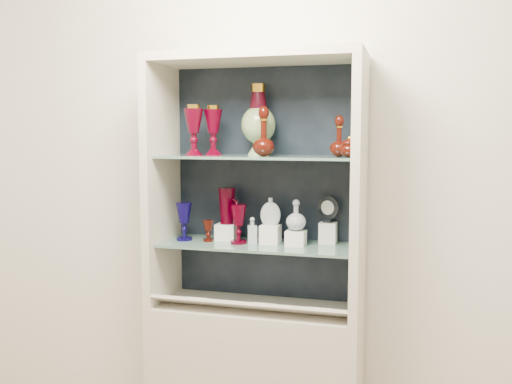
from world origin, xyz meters
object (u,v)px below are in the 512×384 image
(cobalt_goblet, at_px, (184,221))
(ruby_goblet_tall, at_px, (239,224))
(ruby_decanter_b, at_px, (339,135))
(pedestal_lamp_left, at_px, (194,130))
(enamel_urn, at_px, (258,120))
(ruby_decanter_a, at_px, (264,128))
(cameo_medallion, at_px, (328,209))
(lidded_bowl, at_px, (349,146))
(flat_flask, at_px, (270,211))
(ruby_pitcher, at_px, (227,206))
(ruby_goblet_small, at_px, (208,231))
(clear_square_bottle, at_px, (252,230))
(clear_round_decanter, at_px, (296,216))
(pedestal_lamp_right, at_px, (213,130))

(cobalt_goblet, distance_m, ruby_goblet_tall, 0.28)
(ruby_decanter_b, bearing_deg, pedestal_lamp_left, -176.36)
(enamel_urn, distance_m, ruby_decanter_a, 0.14)
(pedestal_lamp_left, distance_m, enamel_urn, 0.31)
(cameo_medallion, bearing_deg, ruby_decanter_a, -129.44)
(lidded_bowl, bearing_deg, ruby_goblet_tall, 173.77)
(ruby_decanter_b, height_order, flat_flask, ruby_decanter_b)
(ruby_decanter_a, bearing_deg, pedestal_lamp_left, 178.68)
(ruby_goblet_tall, relative_size, ruby_pitcher, 1.05)
(ruby_goblet_small, xyz_separation_m, cameo_medallion, (0.57, 0.11, 0.12))
(ruby_decanter_a, xyz_separation_m, clear_square_bottle, (-0.07, 0.05, -0.48))
(ruby_decanter_a, xyz_separation_m, ruby_goblet_small, (-0.29, 0.05, -0.50))
(cobalt_goblet, xyz_separation_m, flat_flask, (0.43, 0.02, 0.06))
(lidded_bowl, xyz_separation_m, ruby_pitcher, (-0.61, 0.13, -0.30))
(ruby_decanter_a, bearing_deg, ruby_goblet_small, 170.53)
(ruby_pitcher, relative_size, flat_flask, 1.32)
(pedestal_lamp_left, relative_size, clear_round_decanter, 1.71)
(ruby_decanter_b, bearing_deg, cameo_medallion, 119.33)
(lidded_bowl, bearing_deg, pedestal_lamp_right, 172.50)
(ruby_pitcher, bearing_deg, flat_flask, 14.64)
(ruby_pitcher, relative_size, clear_square_bottle, 1.40)
(cameo_medallion, bearing_deg, ruby_decanter_b, -39.91)
(pedestal_lamp_left, relative_size, cobalt_goblet, 1.29)
(pedestal_lamp_left, bearing_deg, ruby_goblet_tall, 7.78)
(lidded_bowl, height_order, cobalt_goblet, lidded_bowl)
(ruby_goblet_small, relative_size, clear_round_decanter, 0.74)
(clear_round_decanter, bearing_deg, ruby_pitcher, 172.62)
(enamel_urn, bearing_deg, ruby_goblet_tall, -130.45)
(cameo_medallion, bearing_deg, pedestal_lamp_right, -149.63)
(ruby_decanter_a, xyz_separation_m, lidded_bowl, (0.39, -0.02, -0.08))
(enamel_urn, distance_m, cobalt_goblet, 0.62)
(cobalt_goblet, distance_m, clear_round_decanter, 0.56)
(ruby_goblet_small, relative_size, cameo_medallion, 0.78)
(enamel_urn, height_order, ruby_decanter_a, enamel_urn)
(pedestal_lamp_left, xyz_separation_m, cameo_medallion, (0.62, 0.15, -0.37))
(lidded_bowl, height_order, ruby_pitcher, lidded_bowl)
(ruby_decanter_b, height_order, lidded_bowl, ruby_decanter_b)
(enamel_urn, relative_size, ruby_goblet_small, 3.28)
(cobalt_goblet, bearing_deg, clear_round_decanter, 1.76)
(pedestal_lamp_right, height_order, ruby_goblet_small, pedestal_lamp_right)
(pedestal_lamp_right, height_order, cobalt_goblet, pedestal_lamp_right)
(ruby_decanter_a, height_order, cameo_medallion, ruby_decanter_a)
(ruby_pitcher, height_order, flat_flask, ruby_pitcher)
(clear_round_decanter, bearing_deg, ruby_decanter_b, -3.73)
(pedestal_lamp_left, distance_m, clear_square_bottle, 0.55)
(pedestal_lamp_left, relative_size, ruby_pitcher, 1.34)
(clear_round_decanter, bearing_deg, flat_flask, 176.46)
(ruby_decanter_b, distance_m, ruby_goblet_tall, 0.63)
(ruby_decanter_a, height_order, flat_flask, ruby_decanter_a)
(clear_square_bottle, relative_size, clear_round_decanter, 0.91)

